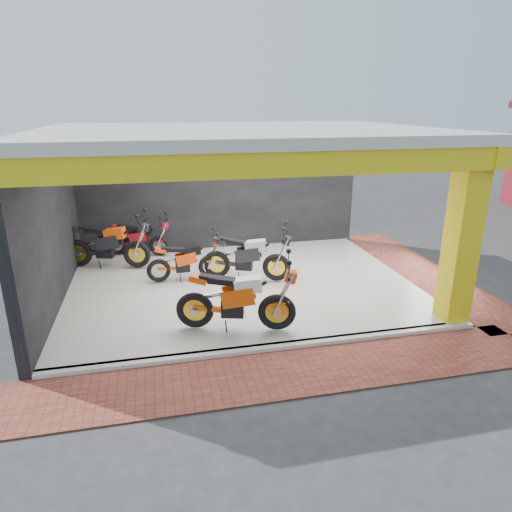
# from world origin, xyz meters

# --- Properties ---
(ground) EXTENTS (80.00, 80.00, 0.00)m
(ground) POSITION_xyz_m (0.00, 0.00, 0.00)
(ground) COLOR #2D2D30
(ground) RESTS_ON ground
(showroom_floor) EXTENTS (8.00, 6.00, 0.10)m
(showroom_floor) POSITION_xyz_m (0.00, 2.00, 0.05)
(showroom_floor) COLOR white
(showroom_floor) RESTS_ON ground
(showroom_ceiling) EXTENTS (8.40, 6.40, 0.20)m
(showroom_ceiling) POSITION_xyz_m (0.00, 2.00, 3.60)
(showroom_ceiling) COLOR beige
(showroom_ceiling) RESTS_ON corner_column
(back_wall) EXTENTS (8.20, 0.20, 3.50)m
(back_wall) POSITION_xyz_m (0.00, 5.10, 1.75)
(back_wall) COLOR black
(back_wall) RESTS_ON ground
(left_wall) EXTENTS (0.20, 6.20, 3.50)m
(left_wall) POSITION_xyz_m (-4.10, 2.00, 1.75)
(left_wall) COLOR black
(left_wall) RESTS_ON ground
(corner_column) EXTENTS (0.50, 0.50, 3.50)m
(corner_column) POSITION_xyz_m (3.75, -0.75, 1.75)
(corner_column) COLOR gold
(corner_column) RESTS_ON ground
(header_beam_front) EXTENTS (8.40, 0.30, 0.40)m
(header_beam_front) POSITION_xyz_m (0.00, -1.00, 3.30)
(header_beam_front) COLOR gold
(header_beam_front) RESTS_ON corner_column
(header_beam_right) EXTENTS (0.30, 6.40, 0.40)m
(header_beam_right) POSITION_xyz_m (4.00, 2.00, 3.30)
(header_beam_right) COLOR gold
(header_beam_right) RESTS_ON corner_column
(floor_kerb) EXTENTS (8.00, 0.20, 0.10)m
(floor_kerb) POSITION_xyz_m (0.00, -1.02, 0.05)
(floor_kerb) COLOR white
(floor_kerb) RESTS_ON ground
(paver_front) EXTENTS (9.00, 1.40, 0.03)m
(paver_front) POSITION_xyz_m (0.00, -1.80, 0.01)
(paver_front) COLOR brown
(paver_front) RESTS_ON ground
(paver_right) EXTENTS (1.40, 7.00, 0.03)m
(paver_right) POSITION_xyz_m (4.80, 2.00, 0.01)
(paver_right) COLOR brown
(paver_right) RESTS_ON ground
(moto_hero) EXTENTS (2.55, 1.51, 1.46)m
(moto_hero) POSITION_xyz_m (0.19, -0.50, 0.83)
(moto_hero) COLOR #E34C09
(moto_hero) RESTS_ON showroom_floor
(moto_row_a) EXTENTS (2.42, 1.62, 1.39)m
(moto_row_a) POSITION_xyz_m (0.84, 1.93, 0.79)
(moto_row_a) COLOR black
(moto_row_a) RESTS_ON showroom_floor
(moto_row_b) EXTENTS (1.93, 0.78, 1.17)m
(moto_row_b) POSITION_xyz_m (-0.68, 2.54, 0.68)
(moto_row_b) COLOR #F8490A
(moto_row_b) RESTS_ON showroom_floor
(moto_row_c) EXTENTS (2.56, 1.55, 1.47)m
(moto_row_c) POSITION_xyz_m (-2.44, 3.63, 0.83)
(moto_row_c) COLOR black
(moto_row_c) RESTS_ON showroom_floor
(moto_row_d) EXTENTS (2.04, 1.27, 1.17)m
(moto_row_d) POSITION_xyz_m (-1.85, 4.51, 0.68)
(moto_row_d) COLOR #B11222
(moto_row_d) RESTS_ON showroom_floor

